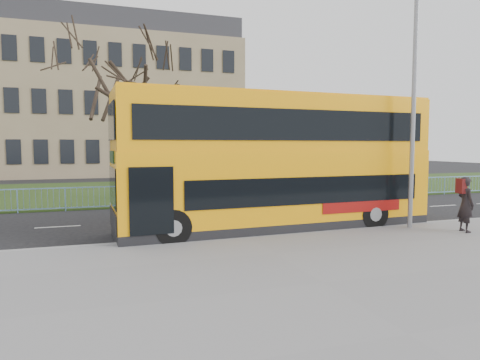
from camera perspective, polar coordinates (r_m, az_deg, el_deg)
name	(u,v)px	position (r m, az deg, el deg)	size (l,w,h in m)	color
ground	(231,229)	(15.57, -1.25, -6.61)	(120.00, 120.00, 0.00)	black
pavement	(324,285)	(9.51, 11.08, -13.64)	(80.00, 10.50, 0.12)	slate
kerb	(244,236)	(14.11, 0.60, -7.49)	(80.00, 0.20, 0.14)	gray
grass_verge	(169,190)	(29.40, -9.44, -1.30)	(80.00, 15.40, 0.08)	#243A15
guard_railing	(193,195)	(21.82, -6.34, -1.95)	(40.00, 0.12, 1.10)	#709DC8
bare_tree	(126,106)	(24.75, -15.01, 9.46)	(7.16, 7.16, 10.23)	black
civic_building	(93,109)	(49.77, -19.06, 8.91)	(30.00, 15.00, 14.00)	#877456
yellow_bus	(277,159)	(15.35, 4.98, 2.78)	(11.42, 3.18, 4.74)	#FFA40A
pedestrian	(466,204)	(16.29, 27.86, -2.89)	(0.68, 0.45, 1.87)	black
street_lamp	(411,100)	(16.23, 21.87, 9.91)	(1.74, 0.26, 8.21)	gray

